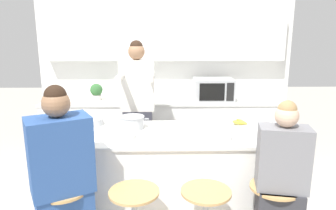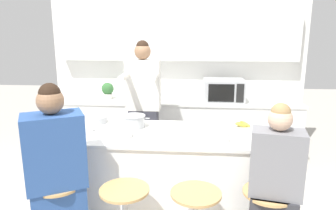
{
  "view_description": "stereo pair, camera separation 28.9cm",
  "coord_description": "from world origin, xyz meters",
  "px_view_note": "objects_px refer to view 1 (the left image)",
  "views": [
    {
      "loc": [
        -0.06,
        -2.74,
        1.78
      ],
      "look_at": [
        0.0,
        0.08,
        1.14
      ],
      "focal_mm": 32.0,
      "sensor_mm": 36.0,
      "label": 1
    },
    {
      "loc": [
        0.23,
        -2.73,
        1.78
      ],
      "look_at": [
        0.0,
        0.08,
        1.14
      ],
      "focal_mm": 32.0,
      "sensor_mm": 36.0,
      "label": 2
    }
  ],
  "objects_px": {
    "coffee_cup_far": "(88,130)",
    "kitchen_island": "(168,175)",
    "person_cooking": "(138,115)",
    "fruit_bowl": "(93,122)",
    "person_wrapped_blanket": "(63,185)",
    "microwave": "(213,90)",
    "banana_bunch": "(239,122)",
    "potted_plant": "(96,92)",
    "coffee_cup_near": "(227,135)",
    "person_seated_near": "(280,193)",
    "cooking_pot": "(133,122)"
  },
  "relations": [
    {
      "from": "coffee_cup_near",
      "to": "person_seated_near",
      "type": "bearing_deg",
      "value": -51.35
    },
    {
      "from": "fruit_bowl",
      "to": "coffee_cup_near",
      "type": "distance_m",
      "value": 1.39
    },
    {
      "from": "potted_plant",
      "to": "cooking_pot",
      "type": "bearing_deg",
      "value": -63.94
    },
    {
      "from": "kitchen_island",
      "to": "person_wrapped_blanket",
      "type": "relative_size",
      "value": 1.41
    },
    {
      "from": "fruit_bowl",
      "to": "banana_bunch",
      "type": "bearing_deg",
      "value": -0.75
    },
    {
      "from": "person_seated_near",
      "to": "banana_bunch",
      "type": "height_order",
      "value": "person_seated_near"
    },
    {
      "from": "person_seated_near",
      "to": "microwave",
      "type": "xyz_separation_m",
      "value": [
        -0.19,
        2.04,
        0.45
      ]
    },
    {
      "from": "person_cooking",
      "to": "coffee_cup_far",
      "type": "bearing_deg",
      "value": -118.31
    },
    {
      "from": "person_cooking",
      "to": "banana_bunch",
      "type": "bearing_deg",
      "value": -24.2
    },
    {
      "from": "cooking_pot",
      "to": "fruit_bowl",
      "type": "bearing_deg",
      "value": 163.16
    },
    {
      "from": "person_wrapped_blanket",
      "to": "microwave",
      "type": "height_order",
      "value": "person_wrapped_blanket"
    },
    {
      "from": "fruit_bowl",
      "to": "banana_bunch",
      "type": "xyz_separation_m",
      "value": [
        1.52,
        -0.02,
        -0.01
      ]
    },
    {
      "from": "fruit_bowl",
      "to": "cooking_pot",
      "type": "bearing_deg",
      "value": -16.84
    },
    {
      "from": "coffee_cup_near",
      "to": "coffee_cup_far",
      "type": "relative_size",
      "value": 1.0
    },
    {
      "from": "fruit_bowl",
      "to": "coffee_cup_near",
      "type": "xyz_separation_m",
      "value": [
        1.29,
        -0.51,
        0.02
      ]
    },
    {
      "from": "potted_plant",
      "to": "coffee_cup_near",
      "type": "bearing_deg",
      "value": -47.98
    },
    {
      "from": "person_cooking",
      "to": "coffee_cup_near",
      "type": "relative_size",
      "value": 15.89
    },
    {
      "from": "cooking_pot",
      "to": "person_wrapped_blanket",
      "type": "bearing_deg",
      "value": -119.84
    },
    {
      "from": "person_cooking",
      "to": "microwave",
      "type": "distance_m",
      "value": 1.22
    },
    {
      "from": "fruit_bowl",
      "to": "person_wrapped_blanket",
      "type": "bearing_deg",
      "value": -91.89
    },
    {
      "from": "person_seated_near",
      "to": "fruit_bowl",
      "type": "distance_m",
      "value": 1.9
    },
    {
      "from": "person_wrapped_blanket",
      "to": "coffee_cup_near",
      "type": "xyz_separation_m",
      "value": [
        1.33,
        0.41,
        0.25
      ]
    },
    {
      "from": "cooking_pot",
      "to": "coffee_cup_near",
      "type": "relative_size",
      "value": 2.96
    },
    {
      "from": "coffee_cup_far",
      "to": "person_cooking",
      "type": "bearing_deg",
      "value": 62.1
    },
    {
      "from": "person_cooking",
      "to": "banana_bunch",
      "type": "distance_m",
      "value": 1.19
    },
    {
      "from": "person_cooking",
      "to": "potted_plant",
      "type": "height_order",
      "value": "person_cooking"
    },
    {
      "from": "kitchen_island",
      "to": "coffee_cup_near",
      "type": "relative_size",
      "value": 18.61
    },
    {
      "from": "person_wrapped_blanket",
      "to": "potted_plant",
      "type": "bearing_deg",
      "value": 66.09
    },
    {
      "from": "person_cooking",
      "to": "cooking_pot",
      "type": "height_order",
      "value": "person_cooking"
    },
    {
      "from": "person_wrapped_blanket",
      "to": "fruit_bowl",
      "type": "xyz_separation_m",
      "value": [
        0.03,
        0.92,
        0.23
      ]
    },
    {
      "from": "microwave",
      "to": "coffee_cup_near",
      "type": "bearing_deg",
      "value": -95.13
    },
    {
      "from": "coffee_cup_near",
      "to": "person_cooking",
      "type": "bearing_deg",
      "value": 131.66
    },
    {
      "from": "kitchen_island",
      "to": "banana_bunch",
      "type": "bearing_deg",
      "value": 18.43
    },
    {
      "from": "person_seated_near",
      "to": "potted_plant",
      "type": "bearing_deg",
      "value": 142.83
    },
    {
      "from": "person_seated_near",
      "to": "coffee_cup_far",
      "type": "relative_size",
      "value": 12.16
    },
    {
      "from": "fruit_bowl",
      "to": "coffee_cup_far",
      "type": "height_order",
      "value": "coffee_cup_far"
    },
    {
      "from": "coffee_cup_far",
      "to": "kitchen_island",
      "type": "bearing_deg",
      "value": 3.11
    },
    {
      "from": "kitchen_island",
      "to": "banana_bunch",
      "type": "distance_m",
      "value": 0.91
    },
    {
      "from": "fruit_bowl",
      "to": "coffee_cup_far",
      "type": "distance_m",
      "value": 0.31
    },
    {
      "from": "kitchen_island",
      "to": "potted_plant",
      "type": "relative_size",
      "value": 8.61
    },
    {
      "from": "person_cooking",
      "to": "fruit_bowl",
      "type": "distance_m",
      "value": 0.63
    },
    {
      "from": "person_seated_near",
      "to": "fruit_bowl",
      "type": "height_order",
      "value": "person_seated_near"
    },
    {
      "from": "person_cooking",
      "to": "coffee_cup_far",
      "type": "xyz_separation_m",
      "value": [
        -0.41,
        -0.77,
        0.06
      ]
    },
    {
      "from": "person_cooking",
      "to": "potted_plant",
      "type": "distance_m",
      "value": 0.94
    },
    {
      "from": "fruit_bowl",
      "to": "coffee_cup_near",
      "type": "height_order",
      "value": "coffee_cup_near"
    },
    {
      "from": "kitchen_island",
      "to": "fruit_bowl",
      "type": "xyz_separation_m",
      "value": [
        -0.78,
        0.27,
        0.47
      ]
    },
    {
      "from": "person_seated_near",
      "to": "person_cooking",
      "type": "bearing_deg",
      "value": 142.24
    },
    {
      "from": "fruit_bowl",
      "to": "microwave",
      "type": "distance_m",
      "value": 1.83
    },
    {
      "from": "kitchen_island",
      "to": "person_cooking",
      "type": "distance_m",
      "value": 0.91
    },
    {
      "from": "cooking_pot",
      "to": "coffee_cup_near",
      "type": "bearing_deg",
      "value": -23.67
    }
  ]
}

